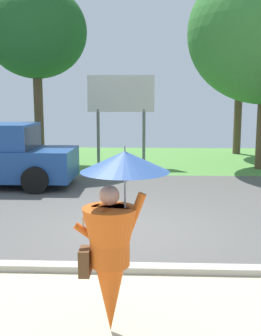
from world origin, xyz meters
name	(u,v)px	position (x,y,z in m)	size (l,w,h in m)	color
ground_plane	(135,198)	(0.00, 2.95, -0.05)	(40.00, 22.00, 0.20)	#565451
monk_pedestrian	(113,240)	(-0.02, -3.65, 1.08)	(1.05, 0.96, 2.13)	#E55B19
roadside_billboard	(121,100)	(-0.71, 8.22, 2.55)	(2.60, 0.12, 3.50)	slate
tree_left_far	(242,21)	(4.59, 11.85, 6.10)	(4.31, 4.31, 8.09)	brown
tree_right_mid	(36,32)	(-3.98, 8.29, 5.12)	(3.91, 3.91, 6.93)	brown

